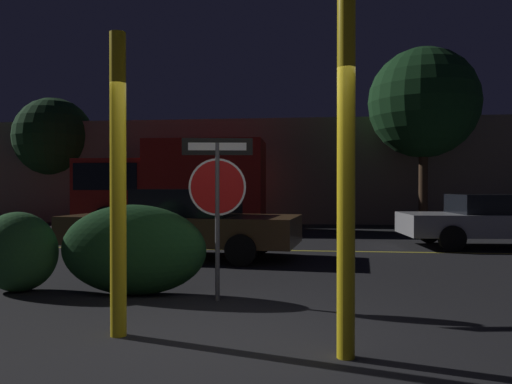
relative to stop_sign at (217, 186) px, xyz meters
name	(u,v)px	position (x,y,z in m)	size (l,w,h in m)	color
ground_plane	(231,348)	(0.48, -1.85, -1.49)	(260.00, 260.00, 0.00)	black
road_center_stripe	(280,250)	(0.48, 5.17, -1.49)	(40.18, 0.12, 0.01)	gold
stop_sign	(217,186)	(0.00, 0.00, 0.00)	(0.91, 0.16, 2.11)	#4C4C51
yellow_pole_left	(118,185)	(-0.69, -1.62, 0.01)	(0.16, 0.16, 3.00)	yellow
yellow_pole_right	(346,175)	(1.51, -2.01, 0.09)	(0.16, 0.16, 3.16)	yellow
hedge_bush_1	(18,252)	(-2.89, 0.22, -0.93)	(1.15, 0.78, 1.13)	#285B2D
hedge_bush_2	(133,250)	(-1.21, 0.20, -0.87)	(2.03, 0.77, 1.24)	#19421E
passing_car_2	(183,223)	(-1.46, 3.86, -0.78)	(5.07, 2.37, 1.43)	brown
passing_car_3	(497,220)	(5.72, 6.39, -0.83)	(4.76, 2.23, 1.29)	#9E9EA3
delivery_truck	(172,182)	(-3.61, 10.57, 0.14)	(6.41, 2.69, 3.07)	maroon
tree_0	(424,103)	(5.17, 11.97, 2.96)	(3.90, 3.90, 6.42)	#422D1E
tree_1	(54,137)	(-9.73, 13.80, 2.09)	(3.32, 3.32, 5.26)	#422D1E
building_backdrop	(240,173)	(-1.97, 15.74, 0.62)	(27.06, 4.67, 4.21)	#7A6B5B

